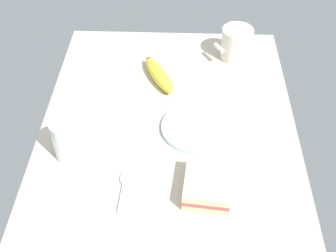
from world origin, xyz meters
TOP-DOWN VIEW (x-y plane):
  - tabletop at (0.00, 0.00)cm, footprint 90.00×64.00cm
  - plate_of_food at (-2.06, 6.76)cm, footprint 17.03×17.03cm
  - coffee_mug_black at (-32.87, 18.73)cm, footprint 9.65×11.27cm
  - sandwich_main at (16.89, 9.12)cm, footprint 11.98×11.00cm
  - glass_of_milk at (7.28, -22.59)cm, footprint 6.85×6.85cm
  - banana at (-20.76, -3.30)cm, footprint 16.10×10.79cm
  - spoon at (15.87, -9.21)cm, footprint 11.08×2.56cm

SIDE VIEW (x-z plane):
  - tabletop at x=0.00cm, z-range 0.00..2.00cm
  - spoon at x=15.87cm, z-range 1.98..2.78cm
  - plate_of_food at x=-2.06cm, z-range 2.00..3.20cm
  - banana at x=-20.76cm, z-range 2.00..6.02cm
  - sandwich_main at x=16.89cm, z-range 2.00..6.40cm
  - coffee_mug_black at x=-32.87cm, z-range 2.14..11.59cm
  - glass_of_milk at x=7.28cm, z-range 1.53..12.27cm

